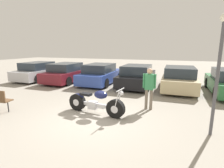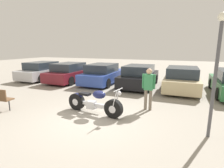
% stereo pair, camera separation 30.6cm
% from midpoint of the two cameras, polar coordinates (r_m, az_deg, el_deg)
% --- Properties ---
extents(ground_plane, '(60.00, 60.00, 0.00)m').
position_cam_midpoint_polar(ground_plane, '(6.38, -4.98, -10.98)').
color(ground_plane, gray).
extents(motorcycle, '(2.38, 0.77, 1.07)m').
position_cam_midpoint_polar(motorcycle, '(6.65, -4.69, -6.00)').
color(motorcycle, black).
rests_on(motorcycle, ground_plane).
extents(parked_car_silver, '(1.93, 4.21, 1.37)m').
position_cam_midpoint_polar(parked_car_silver, '(14.77, -20.91, 3.99)').
color(parked_car_silver, '#BCBCC1').
rests_on(parked_car_silver, ground_plane).
extents(parked_car_maroon, '(1.93, 4.21, 1.37)m').
position_cam_midpoint_polar(parked_car_maroon, '(13.17, -12.77, 3.61)').
color(parked_car_maroon, maroon).
rests_on(parked_car_maroon, ground_plane).
extents(parked_car_blue, '(1.93, 4.21, 1.37)m').
position_cam_midpoint_polar(parked_car_blue, '(12.13, -2.18, 3.20)').
color(parked_car_blue, '#2D479E').
rests_on(parked_car_blue, ground_plane).
extents(parked_car_black, '(1.93, 4.21, 1.37)m').
position_cam_midpoint_polar(parked_car_black, '(11.36, 9.66, 2.45)').
color(parked_car_black, black).
rests_on(parked_car_black, ground_plane).
extents(parked_car_champagne, '(1.93, 4.21, 1.37)m').
position_cam_midpoint_polar(parked_car_champagne, '(11.04, 22.56, 1.43)').
color(parked_car_champagne, '#C6B284').
rests_on(parked_car_champagne, ground_plane).
extents(lamp_post, '(0.22, 0.22, 3.32)m').
position_cam_midpoint_polar(lamp_post, '(5.38, 32.44, 5.57)').
color(lamp_post, '#4C4C51').
rests_on(lamp_post, ground_plane).
extents(person_standing, '(0.52, 0.22, 1.68)m').
position_cam_midpoint_polar(person_standing, '(7.04, 13.08, -0.56)').
color(person_standing, '#726656').
rests_on(person_standing, ground_plane).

